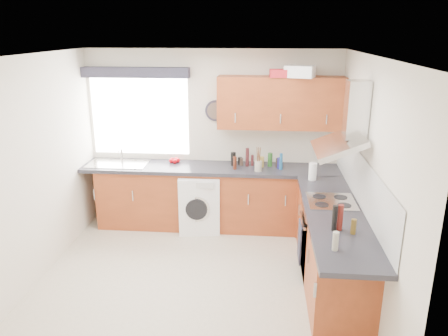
# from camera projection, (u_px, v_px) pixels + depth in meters

# --- Properties ---
(ground_plane) EXTENTS (3.60, 3.60, 0.00)m
(ground_plane) POSITION_uv_depth(u_px,v_px,m) (196.00, 282.00, 4.97)
(ground_plane) COLOR beige
(ceiling) EXTENTS (3.60, 3.60, 0.02)m
(ceiling) POSITION_uv_depth(u_px,v_px,m) (191.00, 56.00, 4.22)
(ceiling) COLOR white
(ceiling) RESTS_ON wall_back
(wall_back) EXTENTS (3.60, 0.02, 2.50)m
(wall_back) POSITION_uv_depth(u_px,v_px,m) (212.00, 138.00, 6.30)
(wall_back) COLOR silver
(wall_back) RESTS_ON ground_plane
(wall_front) EXTENTS (3.60, 0.02, 2.50)m
(wall_front) POSITION_uv_depth(u_px,v_px,m) (152.00, 266.00, 2.89)
(wall_front) COLOR silver
(wall_front) RESTS_ON ground_plane
(wall_left) EXTENTS (0.02, 3.60, 2.50)m
(wall_left) POSITION_uv_depth(u_px,v_px,m) (30.00, 174.00, 4.74)
(wall_left) COLOR silver
(wall_left) RESTS_ON ground_plane
(wall_right) EXTENTS (0.02, 3.60, 2.50)m
(wall_right) POSITION_uv_depth(u_px,v_px,m) (368.00, 183.00, 4.45)
(wall_right) COLOR silver
(wall_right) RESTS_ON ground_plane
(window) EXTENTS (1.40, 0.02, 1.10)m
(window) POSITION_uv_depth(u_px,v_px,m) (140.00, 116.00, 6.29)
(window) COLOR white
(window) RESTS_ON wall_back
(window_blind) EXTENTS (1.50, 0.18, 0.14)m
(window_blind) POSITION_uv_depth(u_px,v_px,m) (136.00, 72.00, 6.01)
(window_blind) COLOR #272533
(window_blind) RESTS_ON wall_back
(splashback) EXTENTS (0.01, 3.00, 0.54)m
(splashback) POSITION_uv_depth(u_px,v_px,m) (360.00, 180.00, 4.75)
(splashback) COLOR white
(splashback) RESTS_ON wall_right
(base_cab_back) EXTENTS (3.00, 0.58, 0.86)m
(base_cab_back) POSITION_uv_depth(u_px,v_px,m) (204.00, 198.00, 6.28)
(base_cab_back) COLOR brown
(base_cab_back) RESTS_ON ground_plane
(base_cab_corner) EXTENTS (0.60, 0.60, 0.86)m
(base_cab_corner) POSITION_uv_depth(u_px,v_px,m) (316.00, 202.00, 6.14)
(base_cab_corner) COLOR brown
(base_cab_corner) RESTS_ON ground_plane
(base_cab_right) EXTENTS (0.58, 2.10, 0.86)m
(base_cab_right) POSITION_uv_depth(u_px,v_px,m) (331.00, 247.00, 4.86)
(base_cab_right) COLOR brown
(base_cab_right) RESTS_ON ground_plane
(worktop_back) EXTENTS (3.60, 0.62, 0.05)m
(worktop_back) POSITION_uv_depth(u_px,v_px,m) (210.00, 168.00, 6.13)
(worktop_back) COLOR #232229
(worktop_back) RESTS_ON base_cab_back
(worktop_right) EXTENTS (0.62, 2.42, 0.05)m
(worktop_right) POSITION_uv_depth(u_px,v_px,m) (335.00, 215.00, 4.58)
(worktop_right) COLOR #232229
(worktop_right) RESTS_ON base_cab_right
(sink) EXTENTS (0.84, 0.46, 0.10)m
(sink) POSITION_uv_depth(u_px,v_px,m) (118.00, 161.00, 6.22)
(sink) COLOR silver
(sink) RESTS_ON worktop_back
(oven) EXTENTS (0.56, 0.58, 0.85)m
(oven) POSITION_uv_depth(u_px,v_px,m) (328.00, 241.00, 5.01)
(oven) COLOR black
(oven) RESTS_ON ground_plane
(hob_plate) EXTENTS (0.52, 0.52, 0.01)m
(hob_plate) POSITION_uv_depth(u_px,v_px,m) (331.00, 201.00, 4.86)
(hob_plate) COLOR silver
(hob_plate) RESTS_ON worktop_right
(extractor_hood) EXTENTS (0.52, 0.78, 0.66)m
(extractor_hood) POSITION_uv_depth(u_px,v_px,m) (347.00, 127.00, 4.59)
(extractor_hood) COLOR silver
(extractor_hood) RESTS_ON wall_right
(upper_cabinets) EXTENTS (1.70, 0.35, 0.70)m
(upper_cabinets) POSITION_uv_depth(u_px,v_px,m) (281.00, 103.00, 5.89)
(upper_cabinets) COLOR brown
(upper_cabinets) RESTS_ON wall_back
(washing_machine) EXTENTS (0.63, 0.61, 0.82)m
(washing_machine) POSITION_uv_depth(u_px,v_px,m) (199.00, 202.00, 6.19)
(washing_machine) COLOR white
(washing_machine) RESTS_ON ground_plane
(wall_clock) EXTENTS (0.30, 0.04, 0.30)m
(wall_clock) POSITION_uv_depth(u_px,v_px,m) (215.00, 111.00, 6.14)
(wall_clock) COLOR #272533
(wall_clock) RESTS_ON wall_back
(casserole) EXTENTS (0.43, 0.36, 0.15)m
(casserole) POSITION_uv_depth(u_px,v_px,m) (300.00, 71.00, 5.64)
(casserole) COLOR white
(casserole) RESTS_ON upper_cabinets
(storage_box) EXTENTS (0.23, 0.20, 0.10)m
(storage_box) POSITION_uv_depth(u_px,v_px,m) (278.00, 73.00, 5.67)
(storage_box) COLOR red
(storage_box) RESTS_ON upper_cabinets
(utensil_pot) EXTENTS (0.13, 0.13, 0.14)m
(utensil_pot) POSITION_uv_depth(u_px,v_px,m) (258.00, 166.00, 5.90)
(utensil_pot) COLOR #A59C89
(utensil_pot) RESTS_ON worktop_back
(kitchen_roll) EXTENTS (0.12, 0.12, 0.22)m
(kitchen_roll) POSITION_uv_depth(u_px,v_px,m) (313.00, 171.00, 5.55)
(kitchen_roll) COLOR white
(kitchen_roll) RESTS_ON worktop_right
(tomato_cluster) EXTENTS (0.16, 0.16, 0.07)m
(tomato_cluster) POSITION_uv_depth(u_px,v_px,m) (174.00, 160.00, 6.30)
(tomato_cluster) COLOR red
(tomato_cluster) RESTS_ON worktop_back
(jar_0) EXTENTS (0.04, 0.04, 0.14)m
(jar_0) POSITION_uv_depth(u_px,v_px,m) (277.00, 163.00, 6.05)
(jar_0) COLOR black
(jar_0) RESTS_ON worktop_back
(jar_1) EXTENTS (0.05, 0.05, 0.11)m
(jar_1) POSITION_uv_depth(u_px,v_px,m) (241.00, 162.00, 6.16)
(jar_1) COLOR #402D24
(jar_1) RESTS_ON worktop_back
(jar_2) EXTENTS (0.04, 0.04, 0.15)m
(jar_2) POSITION_uv_depth(u_px,v_px,m) (252.00, 160.00, 6.15)
(jar_2) COLOR #4D1B1F
(jar_2) RESTS_ON worktop_back
(jar_3) EXTENTS (0.06, 0.06, 0.19)m
(jar_3) POSITION_uv_depth(u_px,v_px,m) (270.00, 160.00, 6.10)
(jar_3) COLOR #255A20
(jar_3) RESTS_ON worktop_back
(jar_4) EXTENTS (0.06, 0.06, 0.15)m
(jar_4) POSITION_uv_depth(u_px,v_px,m) (262.00, 162.00, 6.08)
(jar_4) COLOR olive
(jar_4) RESTS_ON worktop_back
(jar_5) EXTENTS (0.06, 0.06, 0.11)m
(jar_5) POSITION_uv_depth(u_px,v_px,m) (240.00, 161.00, 6.18)
(jar_5) COLOR black
(jar_5) RESTS_ON worktop_back
(jar_6) EXTENTS (0.04, 0.04, 0.23)m
(jar_6) POSITION_uv_depth(u_px,v_px,m) (281.00, 162.00, 5.96)
(jar_6) COLOR #1C5687
(jar_6) RESTS_ON worktop_back
(jar_7) EXTENTS (0.05, 0.05, 0.18)m
(jar_7) POSITION_uv_depth(u_px,v_px,m) (235.00, 163.00, 5.98)
(jar_7) COLOR #4C1D10
(jar_7) RESTS_ON worktop_back
(jar_8) EXTENTS (0.07, 0.07, 0.19)m
(jar_8) POSITION_uv_depth(u_px,v_px,m) (233.00, 159.00, 6.14)
(jar_8) COLOR black
(jar_8) RESTS_ON worktop_back
(jar_9) EXTENTS (0.05, 0.05, 0.26)m
(jar_9) POSITION_uv_depth(u_px,v_px,m) (247.00, 157.00, 6.11)
(jar_9) COLOR #43181A
(jar_9) RESTS_ON worktop_back
(jar_10) EXTENTS (0.07, 0.07, 0.15)m
(jar_10) POSITION_uv_depth(u_px,v_px,m) (280.00, 163.00, 6.00)
(jar_10) COLOR navy
(jar_10) RESTS_ON worktop_back
(bottle_0) EXTENTS (0.05, 0.05, 0.15)m
(bottle_0) POSITION_uv_depth(u_px,v_px,m) (354.00, 227.00, 4.09)
(bottle_0) COLOR brown
(bottle_0) RESTS_ON worktop_right
(bottle_1) EXTENTS (0.05, 0.05, 0.26)m
(bottle_1) POSITION_uv_depth(u_px,v_px,m) (340.00, 217.00, 4.15)
(bottle_1) COLOR maroon
(bottle_1) RESTS_ON worktop_right
(bottle_2) EXTENTS (0.05, 0.05, 0.17)m
(bottle_2) POSITION_uv_depth(u_px,v_px,m) (335.00, 241.00, 3.78)
(bottle_2) COLOR #ABA592
(bottle_2) RESTS_ON worktop_right
(bottle_3) EXTENTS (0.05, 0.05, 0.26)m
(bottle_3) POSITION_uv_depth(u_px,v_px,m) (335.00, 218.00, 4.13)
(bottle_3) COLOR black
(bottle_3) RESTS_ON worktop_right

